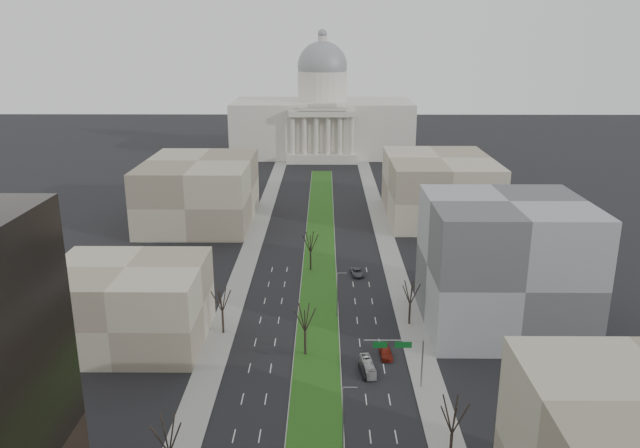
# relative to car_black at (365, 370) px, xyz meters

# --- Properties ---
(ground) EXTENTS (600.00, 600.00, 0.00)m
(ground) POSITION_rel_car_black_xyz_m (-7.85, 46.25, -0.76)
(ground) COLOR black
(ground) RESTS_ON ground
(median) EXTENTS (8.00, 222.03, 0.20)m
(median) POSITION_rel_car_black_xyz_m (-7.85, 45.24, -0.66)
(median) COLOR #999993
(median) RESTS_ON ground
(sidewalk_left) EXTENTS (5.00, 330.00, 0.15)m
(sidewalk_left) POSITION_rel_car_black_xyz_m (-25.35, 21.25, -0.68)
(sidewalk_left) COLOR gray
(sidewalk_left) RESTS_ON ground
(sidewalk_right) EXTENTS (5.00, 330.00, 0.15)m
(sidewalk_right) POSITION_rel_car_black_xyz_m (9.65, 21.25, -0.68)
(sidewalk_right) COLOR gray
(sidewalk_right) RESTS_ON ground
(capitol) EXTENTS (80.00, 46.00, 55.00)m
(capitol) POSITION_rel_car_black_xyz_m (-7.85, 195.84, 15.55)
(capitol) COLOR beige
(capitol) RESTS_ON ground
(building_beige_left) EXTENTS (26.00, 22.00, 14.00)m
(building_beige_left) POSITION_rel_car_black_xyz_m (-40.85, 11.25, 6.24)
(building_beige_left) COLOR gray
(building_beige_left) RESTS_ON ground
(building_grey_right) EXTENTS (28.00, 26.00, 24.00)m
(building_grey_right) POSITION_rel_car_black_xyz_m (26.15, 18.25, 11.24)
(building_grey_right) COLOR #585A5D
(building_grey_right) RESTS_ON ground
(building_far_left) EXTENTS (30.00, 40.00, 18.00)m
(building_far_left) POSITION_rel_car_black_xyz_m (-42.85, 86.25, 8.24)
(building_far_left) COLOR gray
(building_far_left) RESTS_ON ground
(building_far_right) EXTENTS (30.00, 40.00, 18.00)m
(building_far_right) POSITION_rel_car_black_xyz_m (27.15, 91.25, 8.24)
(building_far_right) COLOR gray
(building_far_right) RESTS_ON ground
(tree_left_mid) EXTENTS (5.40, 5.40, 9.72)m
(tree_left_mid) POSITION_rel_car_black_xyz_m (-25.05, -25.75, 6.24)
(tree_left_mid) COLOR black
(tree_left_mid) RESTS_ON ground
(tree_left_far) EXTENTS (5.28, 5.28, 9.50)m
(tree_left_far) POSITION_rel_car_black_xyz_m (-25.05, 14.25, 6.08)
(tree_left_far) COLOR black
(tree_left_far) RESTS_ON ground
(tree_right_mid) EXTENTS (5.52, 5.52, 9.94)m
(tree_right_mid) POSITION_rel_car_black_xyz_m (9.35, -21.75, 6.40)
(tree_right_mid) COLOR black
(tree_right_mid) RESTS_ON ground
(tree_right_far) EXTENTS (5.04, 5.04, 9.07)m
(tree_right_far) POSITION_rel_car_black_xyz_m (9.35, 18.25, 5.77)
(tree_right_far) COLOR black
(tree_right_far) RESTS_ON ground
(tree_median_b) EXTENTS (5.40, 5.40, 9.72)m
(tree_median_b) POSITION_rel_car_black_xyz_m (-9.85, 6.25, 6.24)
(tree_median_b) COLOR black
(tree_median_b) RESTS_ON ground
(tree_median_c) EXTENTS (5.40, 5.40, 9.72)m
(tree_median_c) POSITION_rel_car_black_xyz_m (-9.85, 46.25, 6.24)
(tree_median_c) COLOR black
(tree_median_c) RESTS_ON ground
(streetlamp_median_b) EXTENTS (1.90, 0.20, 9.16)m
(streetlamp_median_b) POSITION_rel_car_black_xyz_m (-4.08, -18.75, 4.05)
(streetlamp_median_b) COLOR gray
(streetlamp_median_b) RESTS_ON ground
(streetlamp_median_c) EXTENTS (1.90, 0.20, 9.16)m
(streetlamp_median_c) POSITION_rel_car_black_xyz_m (-4.08, 21.25, 4.05)
(streetlamp_median_c) COLOR gray
(streetlamp_median_c) RESTS_ON ground
(mast_arm_signs) EXTENTS (9.12, 0.24, 8.09)m
(mast_arm_signs) POSITION_rel_car_black_xyz_m (5.64, -3.72, 5.35)
(mast_arm_signs) COLOR gray
(mast_arm_signs) RESTS_ON ground
(car_black) EXTENTS (2.28, 4.79, 1.52)m
(car_black) POSITION_rel_car_black_xyz_m (0.00, 0.00, 0.00)
(car_black) COLOR black
(car_black) RESTS_ON ground
(car_red) EXTENTS (2.21, 4.94, 1.41)m
(car_red) POSITION_rel_car_black_xyz_m (3.80, 5.83, -0.05)
(car_red) COLOR maroon
(car_red) RESTS_ON ground
(car_grey_far) EXTENTS (3.13, 5.64, 1.49)m
(car_grey_far) POSITION_rel_car_black_xyz_m (0.76, 43.23, -0.01)
(car_grey_far) COLOR #4D4E55
(car_grey_far) RESTS_ON ground
(box_van) EXTENTS (2.36, 6.79, 1.85)m
(box_van) POSITION_rel_car_black_xyz_m (0.46, 0.90, 0.17)
(box_van) COLOR silver
(box_van) RESTS_ON ground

